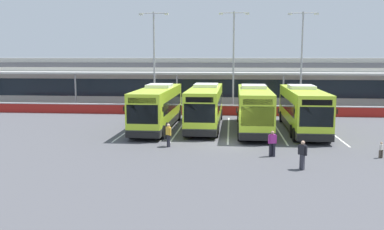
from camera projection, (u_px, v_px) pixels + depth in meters
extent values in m
plane|color=#4C4C51|center=(228.00, 143.00, 29.78)|extent=(200.00, 200.00, 0.00)
cube|color=beige|center=(230.00, 82.00, 56.01)|extent=(70.00, 10.00, 5.50)
cube|color=#19232D|center=(230.00, 88.00, 51.13)|extent=(66.00, 0.08, 2.20)
cube|color=#4C4C51|center=(230.00, 65.00, 50.72)|extent=(68.00, 0.08, 0.60)
cube|color=beige|center=(230.00, 73.00, 49.40)|extent=(67.00, 3.00, 0.24)
cube|color=gray|center=(230.00, 60.00, 55.59)|extent=(70.00, 10.00, 0.50)
cylinder|color=#999999|center=(76.00, 91.00, 50.24)|extent=(0.20, 0.20, 4.20)
cylinder|color=#999999|center=(177.00, 91.00, 49.09)|extent=(0.20, 0.20, 4.20)
cylinder|color=#999999|center=(283.00, 92.00, 47.93)|extent=(0.20, 0.20, 4.20)
cube|color=maroon|center=(229.00, 111.00, 44.00)|extent=(60.00, 0.36, 1.00)
cube|color=#B2B2B2|center=(229.00, 105.00, 43.93)|extent=(60.00, 0.40, 0.10)
cube|color=#B7DB2D|center=(158.00, 107.00, 35.76)|extent=(2.67, 12.02, 3.19)
cube|color=#333333|center=(158.00, 122.00, 35.94)|extent=(2.69, 12.04, 0.56)
cube|color=black|center=(158.00, 103.00, 36.12)|extent=(2.67, 9.62, 0.96)
cube|color=black|center=(142.00, 114.00, 29.88)|extent=(2.31, 0.12, 1.40)
cube|color=black|center=(142.00, 101.00, 29.73)|extent=(2.05, 0.10, 0.40)
cube|color=silver|center=(159.00, 86.00, 36.50)|extent=(2.08, 2.82, 0.28)
cube|color=black|center=(142.00, 135.00, 29.98)|extent=(2.45, 0.18, 0.44)
cube|color=black|center=(163.00, 109.00, 30.03)|extent=(0.08, 0.12, 0.36)
cube|color=black|center=(124.00, 109.00, 30.32)|extent=(0.08, 0.12, 0.36)
cylinder|color=black|center=(179.00, 115.00, 40.36)|extent=(0.33, 1.04, 1.04)
cylinder|color=black|center=(154.00, 115.00, 40.61)|extent=(0.33, 1.04, 1.04)
cylinder|color=black|center=(165.00, 129.00, 32.68)|extent=(0.33, 1.04, 1.04)
cylinder|color=black|center=(136.00, 128.00, 32.92)|extent=(0.33, 1.04, 1.04)
cylinder|color=black|center=(162.00, 132.00, 31.30)|extent=(0.33, 1.04, 1.04)
cylinder|color=black|center=(131.00, 132.00, 31.54)|extent=(0.33, 1.04, 1.04)
cube|color=#B7DB2D|center=(205.00, 106.00, 36.35)|extent=(2.67, 12.02, 3.19)
cube|color=#333333|center=(205.00, 121.00, 36.53)|extent=(2.69, 12.04, 0.56)
cube|color=black|center=(206.00, 102.00, 36.71)|extent=(2.67, 9.62, 0.96)
cube|color=black|center=(199.00, 113.00, 30.47)|extent=(2.31, 0.12, 1.40)
cube|color=black|center=(199.00, 100.00, 30.32)|extent=(2.05, 0.10, 0.40)
cube|color=silver|center=(206.00, 85.00, 37.09)|extent=(2.08, 2.82, 0.28)
cube|color=black|center=(199.00, 134.00, 30.57)|extent=(2.45, 0.18, 0.44)
cube|color=black|center=(219.00, 108.00, 30.61)|extent=(0.08, 0.12, 0.36)
cube|color=black|center=(180.00, 108.00, 30.91)|extent=(0.08, 0.12, 0.36)
cylinder|color=black|center=(221.00, 114.00, 40.95)|extent=(0.33, 1.04, 1.04)
cylinder|color=black|center=(197.00, 114.00, 41.19)|extent=(0.33, 1.04, 1.04)
cylinder|color=black|center=(217.00, 128.00, 33.26)|extent=(0.33, 1.04, 1.04)
cylinder|color=black|center=(188.00, 127.00, 33.51)|extent=(0.33, 1.04, 1.04)
cylinder|color=black|center=(216.00, 131.00, 31.89)|extent=(0.33, 1.04, 1.04)
cylinder|color=black|center=(186.00, 130.00, 32.13)|extent=(0.33, 1.04, 1.04)
cube|color=#B7DB2D|center=(254.00, 108.00, 34.83)|extent=(2.67, 12.02, 3.19)
cube|color=#333333|center=(253.00, 123.00, 35.02)|extent=(2.69, 12.04, 0.56)
cube|color=black|center=(254.00, 104.00, 35.19)|extent=(2.67, 9.62, 0.96)
cube|color=black|center=(258.00, 116.00, 28.95)|extent=(2.31, 0.12, 1.40)
cube|color=black|center=(258.00, 102.00, 28.80)|extent=(2.05, 0.10, 0.40)
cube|color=silver|center=(254.00, 86.00, 35.58)|extent=(2.08, 2.82, 0.28)
cube|color=black|center=(257.00, 138.00, 29.05)|extent=(2.45, 0.18, 0.44)
cube|color=black|center=(278.00, 111.00, 29.10)|extent=(0.08, 0.12, 0.36)
cube|color=black|center=(237.00, 110.00, 29.40)|extent=(0.08, 0.12, 0.36)
cylinder|color=black|center=(264.00, 117.00, 39.43)|extent=(0.33, 1.04, 1.04)
cylinder|color=black|center=(239.00, 116.00, 39.68)|extent=(0.33, 1.04, 1.04)
cylinder|color=black|center=(271.00, 131.00, 31.75)|extent=(0.33, 1.04, 1.04)
cylinder|color=black|center=(240.00, 131.00, 32.00)|extent=(0.33, 1.04, 1.04)
cylinder|color=black|center=(273.00, 134.00, 30.37)|extent=(0.33, 1.04, 1.04)
cylinder|color=black|center=(240.00, 134.00, 30.62)|extent=(0.33, 1.04, 1.04)
cube|color=#B7DB2D|center=(303.00, 108.00, 34.50)|extent=(2.67, 12.02, 3.19)
cube|color=#333333|center=(302.00, 124.00, 34.68)|extent=(2.69, 12.04, 0.56)
cube|color=black|center=(302.00, 105.00, 34.86)|extent=(2.67, 9.62, 0.96)
cube|color=black|center=(316.00, 117.00, 28.62)|extent=(2.31, 0.12, 1.40)
cube|color=black|center=(317.00, 103.00, 28.47)|extent=(2.05, 0.10, 0.40)
cube|color=silver|center=(301.00, 87.00, 35.24)|extent=(2.08, 2.82, 0.28)
cube|color=black|center=(316.00, 139.00, 28.72)|extent=(2.45, 0.18, 0.44)
cube|color=black|center=(337.00, 112.00, 28.77)|extent=(0.08, 0.12, 0.36)
cube|color=black|center=(294.00, 111.00, 29.07)|extent=(0.08, 0.12, 0.36)
cylinder|color=black|center=(307.00, 117.00, 39.10)|extent=(0.33, 1.04, 1.04)
cylinder|color=black|center=(281.00, 117.00, 39.35)|extent=(0.33, 1.04, 1.04)
cylinder|color=black|center=(325.00, 132.00, 31.42)|extent=(0.33, 1.04, 1.04)
cylinder|color=black|center=(293.00, 131.00, 31.66)|extent=(0.33, 1.04, 1.04)
cylinder|color=black|center=(329.00, 135.00, 30.04)|extent=(0.33, 1.04, 1.04)
cylinder|color=black|center=(295.00, 135.00, 30.29)|extent=(0.33, 1.04, 1.04)
cube|color=silver|center=(133.00, 127.00, 36.47)|extent=(0.14, 13.00, 0.01)
cube|color=silver|center=(180.00, 128.00, 36.08)|extent=(0.14, 13.00, 0.01)
cube|color=silver|center=(228.00, 129.00, 35.69)|extent=(0.14, 13.00, 0.01)
cube|color=silver|center=(278.00, 130.00, 35.30)|extent=(0.14, 13.00, 0.01)
cube|color=silver|center=(328.00, 131.00, 34.91)|extent=(0.14, 13.00, 0.01)
cube|color=black|center=(169.00, 141.00, 28.69)|extent=(0.23, 0.23, 0.84)
cube|color=black|center=(168.00, 141.00, 28.49)|extent=(0.23, 0.23, 0.84)
cube|color=gold|center=(168.00, 131.00, 28.49)|extent=(0.39, 0.40, 0.56)
cube|color=gold|center=(167.00, 131.00, 28.67)|extent=(0.13, 0.13, 0.54)
cube|color=gold|center=(170.00, 132.00, 28.33)|extent=(0.13, 0.13, 0.54)
sphere|color=#DBB293|center=(168.00, 125.00, 28.44)|extent=(0.22, 0.22, 0.22)
cube|color=black|center=(166.00, 137.00, 28.80)|extent=(0.28, 0.28, 0.22)
cylinder|color=black|center=(166.00, 135.00, 28.77)|extent=(0.02, 0.02, 0.16)
cube|color=black|center=(271.00, 150.00, 25.85)|extent=(0.18, 0.21, 0.84)
cube|color=black|center=(274.00, 150.00, 25.77)|extent=(0.18, 0.21, 0.84)
cube|color=#A32D89|center=(272.00, 139.00, 25.71)|extent=(0.39, 0.31, 0.56)
cube|color=#A32D89|center=(269.00, 139.00, 25.68)|extent=(0.11, 0.12, 0.54)
cube|color=#A32D89|center=(276.00, 139.00, 25.76)|extent=(0.11, 0.12, 0.54)
sphere|color=tan|center=(273.00, 133.00, 25.66)|extent=(0.22, 0.22, 0.22)
cube|color=#4C4238|center=(380.00, 154.00, 25.42)|extent=(0.14, 0.14, 0.52)
cube|color=#4C4238|center=(382.00, 154.00, 25.42)|extent=(0.14, 0.14, 0.52)
cube|color=silver|center=(381.00, 147.00, 25.36)|extent=(0.25, 0.24, 0.35)
cube|color=silver|center=(380.00, 148.00, 25.28)|extent=(0.08, 0.08, 0.33)
cube|color=silver|center=(382.00, 147.00, 25.45)|extent=(0.08, 0.08, 0.33)
sphere|color=tan|center=(382.00, 143.00, 25.33)|extent=(0.14, 0.14, 0.14)
cube|color=#33333D|center=(301.00, 162.00, 22.91)|extent=(0.22, 0.23, 0.84)
cube|color=#33333D|center=(303.00, 163.00, 22.71)|extent=(0.22, 0.23, 0.84)
cube|color=black|center=(303.00, 150.00, 22.71)|extent=(0.40, 0.39, 0.56)
cube|color=black|center=(299.00, 150.00, 22.88)|extent=(0.13, 0.13, 0.54)
cube|color=black|center=(306.00, 151.00, 22.56)|extent=(0.13, 0.13, 0.54)
sphere|color=tan|center=(303.00, 143.00, 22.66)|extent=(0.22, 0.22, 0.22)
cylinder|color=#9E9EA3|center=(154.00, 63.00, 45.62)|extent=(0.20, 0.20, 11.00)
cylinder|color=#9E9EA3|center=(154.00, 13.00, 44.88)|extent=(2.80, 0.10, 0.10)
cube|color=silver|center=(141.00, 14.00, 45.02)|extent=(0.44, 0.28, 0.20)
cube|color=silver|center=(166.00, 14.00, 44.76)|extent=(0.44, 0.28, 0.20)
cylinder|color=#9E9EA3|center=(233.00, 63.00, 45.20)|extent=(0.20, 0.20, 11.00)
cylinder|color=#9E9EA3|center=(234.00, 13.00, 44.45)|extent=(2.80, 0.10, 0.10)
cube|color=silver|center=(221.00, 14.00, 44.59)|extent=(0.44, 0.28, 0.20)
cube|color=silver|center=(247.00, 14.00, 44.33)|extent=(0.44, 0.28, 0.20)
cylinder|color=#9E9EA3|center=(301.00, 63.00, 45.37)|extent=(0.20, 0.20, 11.00)
cylinder|color=#9E9EA3|center=(303.00, 13.00, 44.63)|extent=(2.80, 0.10, 0.10)
cube|color=silver|center=(290.00, 14.00, 44.77)|extent=(0.44, 0.28, 0.20)
cube|color=silver|center=(317.00, 14.00, 44.51)|extent=(0.44, 0.28, 0.20)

